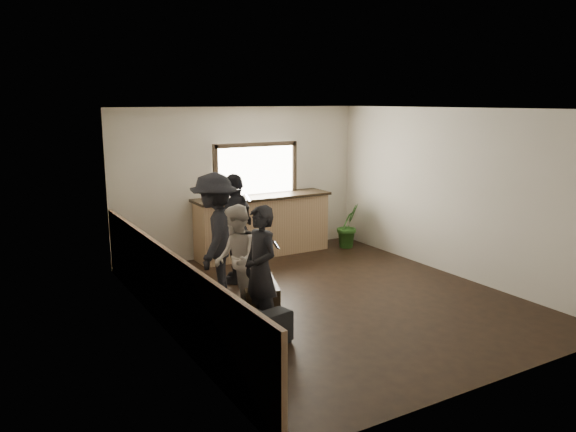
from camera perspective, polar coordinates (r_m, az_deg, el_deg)
ground at (r=8.53m, az=4.16°, el=-8.32°), size 5.00×6.00×0.01m
room_shell at (r=7.76m, az=-0.17°, el=0.94°), size 5.01×6.01×2.80m
bar_counter at (r=10.73m, az=-2.62°, el=-0.57°), size 2.70×0.68×2.13m
sofa at (r=7.46m, az=-7.18°, el=-8.92°), size 1.22×2.19×0.60m
coffee_table at (r=8.11m, az=-2.92°, el=-7.96°), size 0.73×0.96×0.38m
cup_a at (r=8.20m, az=-3.68°, el=-6.01°), size 0.17×0.17×0.10m
cup_b at (r=7.96m, az=-2.23°, el=-6.55°), size 0.13×0.13×0.10m
potted_plant at (r=11.34m, az=6.14°, el=-0.96°), size 0.57×0.51×0.89m
person_a at (r=7.15m, az=-2.78°, el=-5.38°), size 0.48×0.62×1.63m
person_b at (r=7.80m, az=-5.26°, el=-4.41°), size 0.77×0.87×1.52m
person_c at (r=8.40m, az=-7.44°, el=-2.00°), size 1.23×1.40×1.88m
person_d at (r=9.07m, az=-5.34°, el=-1.26°), size 1.08×1.00×1.78m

